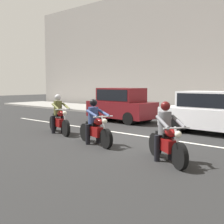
% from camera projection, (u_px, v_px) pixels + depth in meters
% --- Properties ---
extents(ground_plane, '(80.00, 80.00, 0.00)m').
position_uv_depth(ground_plane, '(126.00, 139.00, 10.76)').
color(ground_plane, black).
extents(sidewalk_slab, '(40.00, 4.40, 0.14)m').
position_uv_depth(sidewalk_slab, '(214.00, 118.00, 16.67)').
color(sidewalk_slab, gray).
rests_on(sidewalk_slab, ground_plane).
extents(lane_marking_stripe, '(18.00, 0.14, 0.01)m').
position_uv_depth(lane_marking_stripe, '(147.00, 137.00, 11.22)').
color(lane_marking_stripe, silver).
rests_on(lane_marking_stripe, ground_plane).
extents(motorcycle_with_rider_denim_blue, '(2.03, 0.86, 1.53)m').
position_uv_depth(motorcycle_with_rider_denim_blue, '(95.00, 126.00, 9.75)').
color(motorcycle_with_rider_denim_blue, black).
rests_on(motorcycle_with_rider_denim_blue, ground_plane).
extents(motorcycle_with_rider_olive, '(2.13, 0.94, 1.60)m').
position_uv_depth(motorcycle_with_rider_olive, '(59.00, 118.00, 11.92)').
color(motorcycle_with_rider_olive, black).
rests_on(motorcycle_with_rider_olive, ground_plane).
extents(motorcycle_with_rider_gray, '(1.80, 1.20, 1.58)m').
position_uv_depth(motorcycle_with_rider_gray, '(166.00, 137.00, 7.57)').
color(motorcycle_with_rider_gray, black).
rests_on(motorcycle_with_rider_gray, ground_plane).
extents(parked_hatchback_maroon, '(3.67, 1.76, 1.80)m').
position_uv_depth(parked_hatchback_maroon, '(121.00, 104.00, 15.61)').
color(parked_hatchback_maroon, maroon).
rests_on(parked_hatchback_maroon, ground_plane).
extents(parked_sedan_white, '(4.45, 1.82, 1.72)m').
position_uv_depth(parked_sedan_white, '(215.00, 112.00, 11.77)').
color(parked_sedan_white, silver).
rests_on(parked_sedan_white, ground_plane).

